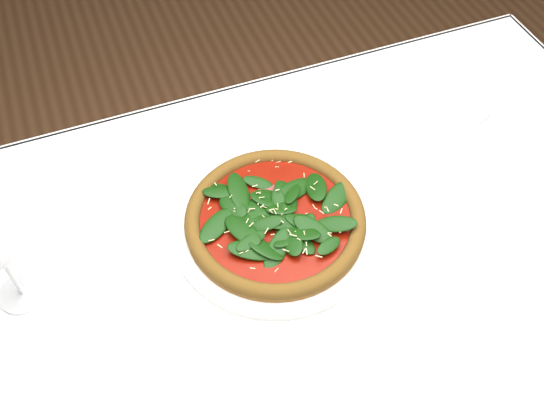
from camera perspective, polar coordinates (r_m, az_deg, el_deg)
name	(u,v)px	position (r m, az deg, el deg)	size (l,w,h in m)	color
dining_table	(321,292)	(0.98, 4.62, -8.22)	(1.21, 0.81, 0.75)	silver
plate	(275,225)	(0.92, 0.30, -1.95)	(0.31, 0.31, 0.01)	white
pizza	(275,218)	(0.90, 0.31, -1.29)	(0.34, 0.34, 0.04)	#A06826
saucer_far	(451,98)	(1.15, 16.46, 9.58)	(0.15, 0.15, 0.01)	white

